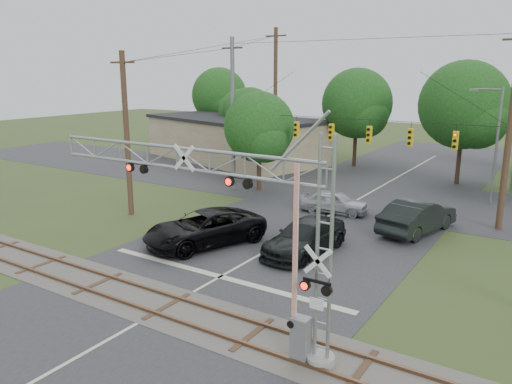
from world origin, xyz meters
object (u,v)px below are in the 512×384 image
Objects in this scene: commercial_building at (234,138)px; streetlight at (495,140)px; pickup_black at (205,228)px; traffic_signal_span at (363,125)px; crossing_gantry at (228,209)px; sedan_silver at (334,202)px; car_dark at (305,237)px.

commercial_building is 2.60× the size of streetlight.
traffic_signal_span is at bearing 91.35° from pickup_black.
crossing_gantry is at bearing -82.59° from traffic_signal_span.
pickup_black is 1.49× the size of sedan_silver.
car_dark is at bearing -31.89° from commercial_building.
traffic_signal_span reaches higher than streetlight.
traffic_signal_span is at bearing -139.82° from streetlight.
pickup_black is at bearing -156.06° from car_dark.
sedan_silver is at bearing 108.07° from car_dark.
car_dark is 7.88m from sedan_silver.
commercial_building is (-18.23, 11.17, -3.39)m from traffic_signal_span.
crossing_gantry reaches higher than car_dark.
traffic_signal_span is (-2.39, 18.36, 1.05)m from crossing_gantry.
crossing_gantry is 18.54m from traffic_signal_span.
sedan_silver is 0.55× the size of streetlight.
streetlight is at bearing 78.59° from pickup_black.
pickup_black is 26.61m from commercial_building.
sedan_silver is at bearing 101.63° from crossing_gantry.
pickup_black is 21.12m from streetlight.
sedan_silver is (-0.98, -1.99, -4.87)m from traffic_signal_span.
crossing_gantry is at bearing -39.45° from commercial_building.
pickup_black is (-6.61, 6.94, -3.65)m from crossing_gantry.
crossing_gantry is 10.26m from pickup_black.
traffic_signal_span is 21.65m from commercial_building.
streetlight reaches higher than car_dark.
pickup_black is at bearing 133.63° from crossing_gantry.
car_dark is 17.28m from streetlight.
streetlight is at bearing 72.85° from car_dark.
streetlight is at bearing -53.85° from sedan_silver.
commercial_building is (-14.00, 22.59, 1.31)m from pickup_black.
sedan_silver is (-1.82, 7.67, -0.08)m from car_dark.
car_dark is at bearing -175.15° from sedan_silver.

